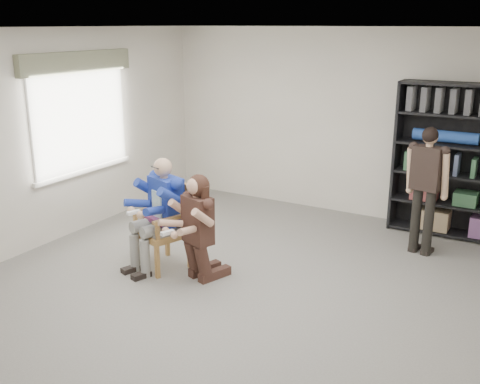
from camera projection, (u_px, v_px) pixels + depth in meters
The scene contains 8 objects.
room_shell at pixel (227, 176), 5.52m from camera, with size 6.00×7.00×2.80m, color silver, non-canonical shape.
floor at pixel (228, 304), 5.92m from camera, with size 6.00×7.00×0.01m, color slate.
window_left at pixel (81, 115), 7.69m from camera, with size 0.16×2.00×1.75m, color silver, non-canonical shape.
armchair at pixel (161, 226), 6.70m from camera, with size 0.61×0.59×1.05m, color #9F6E32, non-canonical shape.
seated_man at pixel (161, 213), 6.65m from camera, with size 0.59×0.82×1.36m, color #14329B, non-canonical shape.
kneeling_woman at pixel (196, 230), 6.29m from camera, with size 0.52×0.84×1.25m, color #3C251E, non-canonical shape.
bookshelf at pixel (462, 162), 7.52m from camera, with size 1.80×0.38×2.10m, color black, non-canonical shape.
standing_man at pixel (425, 192), 7.00m from camera, with size 0.51×0.28×1.65m, color black, non-canonical shape.
Camera 1 is at (2.77, -4.55, 2.84)m, focal length 42.00 mm.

